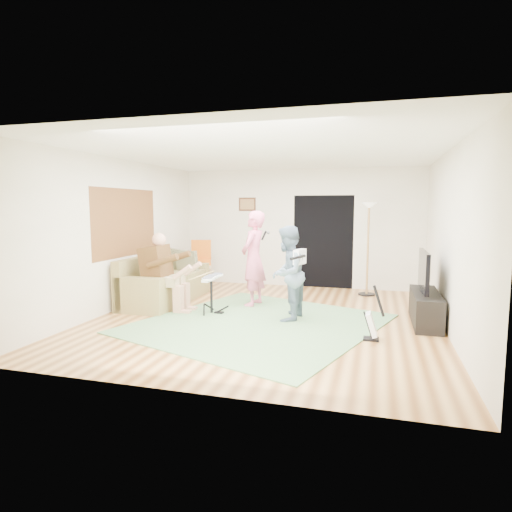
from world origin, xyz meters
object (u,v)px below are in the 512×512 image
at_px(sofa, 162,286).
at_px(singer, 254,259).
at_px(guitarist, 287,273).
at_px(dining_chair, 201,272).
at_px(drum_kit, 211,297).
at_px(guitar_spare, 372,324).
at_px(tv_cabinet, 425,308).
at_px(torchiere_lamp, 368,232).
at_px(television, 424,270).

xyz_separation_m(sofa, singer, (1.83, 0.14, 0.58)).
relative_size(sofa, singer, 1.26).
distance_m(guitarist, dining_chair, 3.22).
bearing_deg(sofa, drum_kit, -26.57).
xyz_separation_m(drum_kit, guitarist, (1.35, -0.06, 0.47)).
relative_size(guitar_spare, tv_cabinet, 0.55).
distance_m(drum_kit, dining_chair, 2.31).
relative_size(drum_kit, torchiere_lamp, 0.35).
height_order(torchiere_lamp, tv_cabinet, torchiere_lamp).
height_order(torchiere_lamp, dining_chair, torchiere_lamp).
bearing_deg(television, drum_kit, -174.58).
xyz_separation_m(guitarist, television, (2.10, 0.39, 0.08)).
distance_m(guitar_spare, dining_chair, 4.71).
relative_size(guitarist, tv_cabinet, 1.10).
xyz_separation_m(drum_kit, torchiere_lamp, (2.55, 2.35, 1.03)).
relative_size(drum_kit, guitarist, 0.44).
relative_size(tv_cabinet, television, 1.24).
distance_m(guitar_spare, tv_cabinet, 1.37).
height_order(guitar_spare, tv_cabinet, guitar_spare).
distance_m(tv_cabinet, television, 0.60).
relative_size(torchiere_lamp, tv_cabinet, 1.38).
distance_m(singer, television, 2.96).
relative_size(sofa, torchiere_lamp, 1.16).
distance_m(torchiere_lamp, tv_cabinet, 2.48).
height_order(singer, tv_cabinet, singer).
bearing_deg(television, tv_cabinet, -0.00).
relative_size(guitarist, guitar_spare, 1.99).
relative_size(sofa, television, 1.98).
relative_size(dining_chair, tv_cabinet, 0.78).
xyz_separation_m(dining_chair, television, (4.51, -1.72, 0.46)).
bearing_deg(tv_cabinet, drum_kit, -174.65).
height_order(guitarist, tv_cabinet, guitarist).
bearing_deg(sofa, guitar_spare, -19.67).
bearing_deg(singer, television, 88.40).
distance_m(torchiere_lamp, television, 2.26).
bearing_deg(dining_chair, tv_cabinet, -36.11).
relative_size(drum_kit, guitar_spare, 0.88).
height_order(guitarist, television, guitarist).
height_order(drum_kit, singer, singer).
xyz_separation_m(singer, tv_cabinet, (2.97, -0.46, -0.63)).
distance_m(guitarist, guitar_spare, 1.63).
xyz_separation_m(guitar_spare, television, (0.75, 1.11, 0.63)).
bearing_deg(tv_cabinet, torchiere_lamp, 115.09).
xyz_separation_m(singer, dining_chair, (-1.59, 1.26, -0.49)).
xyz_separation_m(singer, torchiere_lamp, (2.02, 1.56, 0.44)).
distance_m(singer, guitarist, 1.18).
bearing_deg(dining_chair, television, -36.32).
relative_size(torchiere_lamp, dining_chair, 1.77).
relative_size(singer, guitar_spare, 2.28).
distance_m(sofa, singer, 1.93).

